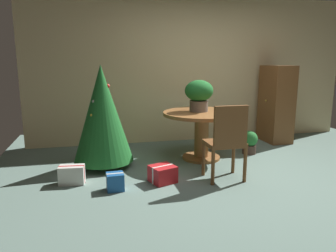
% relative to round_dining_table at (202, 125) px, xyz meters
% --- Properties ---
extents(ground_plane, '(6.60, 6.60, 0.00)m').
position_rel_round_dining_table_xyz_m(ground_plane, '(0.27, -0.96, -0.52)').
color(ground_plane, slate).
extents(back_wall_panel, '(6.00, 0.10, 2.60)m').
position_rel_round_dining_table_xyz_m(back_wall_panel, '(0.27, 1.24, 0.78)').
color(back_wall_panel, beige).
rests_on(back_wall_panel, ground_plane).
extents(round_dining_table, '(1.16, 1.16, 0.72)m').
position_rel_round_dining_table_xyz_m(round_dining_table, '(0.00, 0.00, 0.00)').
color(round_dining_table, brown).
rests_on(round_dining_table, ground_plane).
extents(flower_vase, '(0.42, 0.42, 0.47)m').
position_rel_round_dining_table_xyz_m(flower_vase, '(-0.03, 0.07, 0.47)').
color(flower_vase, '#665B51').
rests_on(flower_vase, round_dining_table).
extents(wooden_chair_near, '(0.46, 0.38, 0.96)m').
position_rel_round_dining_table_xyz_m(wooden_chair_near, '(0.00, -0.94, 0.01)').
color(wooden_chair_near, brown).
rests_on(wooden_chair_near, ground_plane).
extents(holiday_tree, '(0.83, 0.83, 1.42)m').
position_rel_round_dining_table_xyz_m(holiday_tree, '(-1.45, -0.03, 0.23)').
color(holiday_tree, brown).
rests_on(holiday_tree, ground_plane).
extents(gift_box_red, '(0.36, 0.35, 0.21)m').
position_rel_round_dining_table_xyz_m(gift_box_red, '(-0.77, -0.80, -0.42)').
color(gift_box_red, red).
rests_on(gift_box_red, ground_plane).
extents(gift_box_blue, '(0.20, 0.18, 0.20)m').
position_rel_round_dining_table_xyz_m(gift_box_blue, '(-1.36, -0.93, -0.42)').
color(gift_box_blue, '#1E569E').
rests_on(gift_box_blue, ground_plane).
extents(gift_box_cream, '(0.32, 0.20, 0.23)m').
position_rel_round_dining_table_xyz_m(gift_box_cream, '(-1.86, -0.61, -0.41)').
color(gift_box_cream, silver).
rests_on(gift_box_cream, ground_plane).
extents(wooden_cabinet, '(0.43, 0.63, 1.38)m').
position_rel_round_dining_table_xyz_m(wooden_cabinet, '(1.69, 0.74, 0.17)').
color(wooden_cabinet, brown).
rests_on(wooden_cabinet, ground_plane).
extents(potted_plant, '(0.25, 0.25, 0.37)m').
position_rel_round_dining_table_xyz_m(potted_plant, '(0.84, 0.08, -0.33)').
color(potted_plant, '#4C382D').
rests_on(potted_plant, ground_plane).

